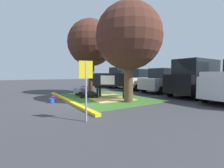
% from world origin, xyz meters
% --- Properties ---
extents(ground_plane, '(80.00, 80.00, 0.00)m').
position_xyz_m(ground_plane, '(0.00, 0.00, 0.00)').
color(ground_plane, '#38383D').
extents(grass_island, '(6.48, 4.67, 0.02)m').
position_xyz_m(grass_island, '(-0.58, 2.02, 0.01)').
color(grass_island, '#386B28').
rests_on(grass_island, ground).
extents(curb_yellow, '(7.68, 0.24, 0.12)m').
position_xyz_m(curb_yellow, '(-0.58, -0.47, 0.06)').
color(curb_yellow, yellow).
rests_on(curb_yellow, ground).
extents(hay_bedding, '(3.44, 2.73, 0.04)m').
position_xyz_m(hay_bedding, '(-0.34, 2.11, 0.03)').
color(hay_bedding, tan).
rests_on(hay_bedding, ground).
extents(shade_tree_left, '(3.49, 3.49, 5.64)m').
position_xyz_m(shade_tree_left, '(-2.68, 2.03, 3.86)').
color(shade_tree_left, '#4C3823').
rests_on(shade_tree_left, ground).
extents(shade_tree_right, '(3.56, 3.56, 5.33)m').
position_xyz_m(shade_tree_right, '(1.52, 2.29, 3.52)').
color(shade_tree_right, brown).
rests_on(shade_tree_right, ground).
extents(cow_holstein, '(2.55, 2.41, 1.62)m').
position_xyz_m(cow_holstein, '(-0.35, 2.24, 1.16)').
color(cow_holstein, black).
rests_on(cow_holstein, ground).
extents(calf_lying, '(1.21, 1.09, 0.48)m').
position_xyz_m(calf_lying, '(-0.99, 1.04, 0.24)').
color(calf_lying, black).
rests_on(calf_lying, ground).
extents(person_handler, '(0.34, 0.45, 1.58)m').
position_xyz_m(person_handler, '(0.94, 2.67, 0.84)').
color(person_handler, slate).
rests_on(person_handler, ground).
extents(person_visitor_near, '(0.51, 0.34, 1.63)m').
position_xyz_m(person_visitor_near, '(0.06, 3.61, 0.87)').
color(person_visitor_near, '#9E7F5B').
rests_on(person_visitor_near, ground).
extents(wheelbarrow, '(1.62, 0.76, 0.63)m').
position_xyz_m(wheelbarrow, '(-2.22, 0.95, 0.39)').
color(wheelbarrow, gray).
rests_on(wheelbarrow, ground).
extents(parking_sign, '(0.12, 0.44, 1.96)m').
position_xyz_m(parking_sign, '(3.51, -1.04, 1.39)').
color(parking_sign, '#99999E').
rests_on(parking_sign, ground).
extents(bucket_pink, '(0.33, 0.33, 0.26)m').
position_xyz_m(bucket_pink, '(-1.27, -1.04, 0.13)').
color(bucket_pink, '#EA3893').
rests_on(bucket_pink, ground).
extents(bucket_blue, '(0.29, 0.29, 0.26)m').
position_xyz_m(bucket_blue, '(-0.52, -1.29, 0.14)').
color(bucket_blue, blue).
rests_on(bucket_blue, ground).
extents(pickup_truck_black, '(2.32, 5.45, 2.42)m').
position_xyz_m(pickup_truck_black, '(-8.49, 7.79, 1.11)').
color(pickup_truck_black, black).
rests_on(pickup_truck_black, ground).
extents(sedan_blue, '(2.10, 4.44, 2.02)m').
position_xyz_m(sedan_blue, '(-6.08, 7.83, 0.98)').
color(sedan_blue, navy).
rests_on(sedan_blue, ground).
extents(hatchback_white, '(2.10, 4.44, 2.02)m').
position_xyz_m(hatchback_white, '(-3.16, 7.61, 0.98)').
color(hatchback_white, silver).
rests_on(hatchback_white, ground).
extents(sedan_silver, '(2.10, 4.44, 2.02)m').
position_xyz_m(sedan_silver, '(-0.52, 7.73, 0.98)').
color(sedan_silver, silver).
rests_on(sedan_silver, ground).
extents(suv_black, '(2.21, 4.64, 2.52)m').
position_xyz_m(suv_black, '(2.28, 7.56, 1.27)').
color(suv_black, black).
rests_on(suv_black, ground).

